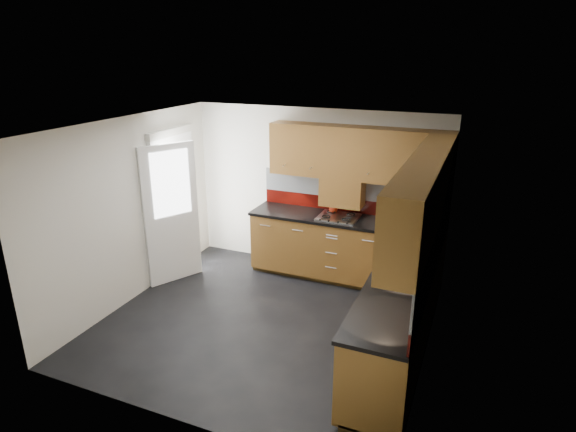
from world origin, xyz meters
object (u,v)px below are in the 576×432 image
at_px(toaster, 391,217).
at_px(food_processor, 411,243).
at_px(utensil_pot, 333,206).
at_px(gas_hob, 338,217).

relative_size(toaster, food_processor, 0.96).
bearing_deg(utensil_pot, gas_hob, -55.29).
distance_m(gas_hob, food_processor, 1.42).
relative_size(utensil_pot, food_processor, 1.50).
bearing_deg(toaster, utensil_pot, 172.72).
bearing_deg(food_processor, gas_hob, 143.10).
height_order(gas_hob, toaster, toaster).
xyz_separation_m(toaster, food_processor, (0.42, -0.93, 0.05)).
bearing_deg(toaster, food_processor, -65.64).
bearing_deg(gas_hob, food_processor, -36.90).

